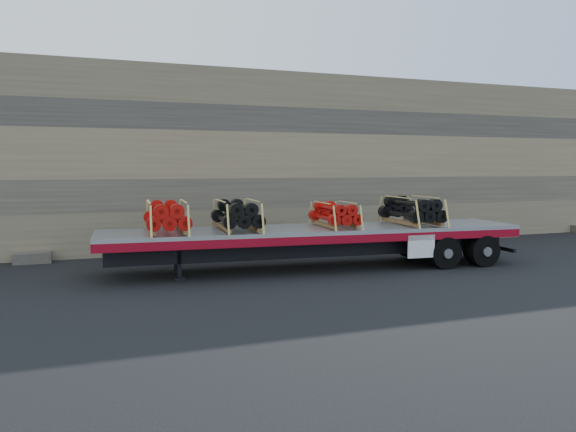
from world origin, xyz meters
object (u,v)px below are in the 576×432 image
Objects in this scene: bundle_front at (167,217)px; bundle_midrear at (335,215)px; bundle_midfront at (237,216)px; bundle_rear at (411,211)px; trailer at (315,248)px.

bundle_midrear is at bearing -0.00° from bundle_front.
bundle_midfront is 5.91m from bundle_rear.
bundle_rear is at bearing 0.00° from bundle_midrear.
bundle_midrear is at bearing -0.00° from bundle_midfront.
bundle_front reaches higher than bundle_midfront.
trailer is 4.73m from bundle_front.
bundle_rear is (5.89, -0.48, 0.01)m from bundle_midfront.
trailer is 2.74m from bundle_midfront.
trailer is at bearing 180.00° from bundle_rear.
bundle_midfront is 0.98× the size of bundle_rear.
bundle_rear is at bearing 0.00° from bundle_front.
bundle_rear is (3.38, -0.28, 1.11)m from trailer.
bundle_front is 7.99m from bundle_rear.
trailer is 5.44× the size of bundle_front.
bundle_midrear is (0.66, -0.05, 1.04)m from trailer.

